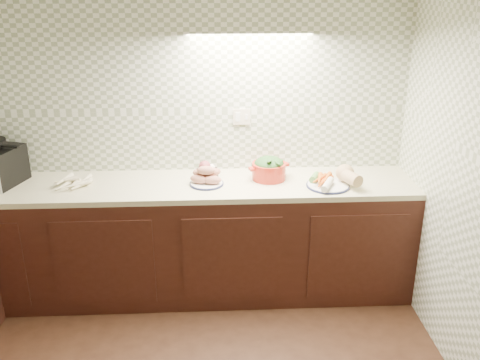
{
  "coord_description": "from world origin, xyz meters",
  "views": [
    {
      "loc": [
        0.33,
        -2.12,
        2.36
      ],
      "look_at": [
        0.51,
        1.25,
        1.02
      ],
      "focal_mm": 40.0,
      "sensor_mm": 36.0,
      "label": 1
    }
  ],
  "objects_px": {
    "onion_bowl": "(207,171)",
    "dutch_oven": "(269,168)",
    "sweet_potato_plate": "(206,178)",
    "veg_plate": "(336,178)",
    "parsnip_pile": "(76,179)"
  },
  "relations": [
    {
      "from": "sweet_potato_plate",
      "to": "veg_plate",
      "type": "bearing_deg",
      "value": -3.41
    },
    {
      "from": "parsnip_pile",
      "to": "onion_bowl",
      "type": "height_order",
      "value": "onion_bowl"
    },
    {
      "from": "onion_bowl",
      "to": "veg_plate",
      "type": "bearing_deg",
      "value": -11.74
    },
    {
      "from": "parsnip_pile",
      "to": "sweet_potato_plate",
      "type": "relative_size",
      "value": 1.29
    },
    {
      "from": "parsnip_pile",
      "to": "sweet_potato_plate",
      "type": "height_order",
      "value": "sweet_potato_plate"
    },
    {
      "from": "onion_bowl",
      "to": "dutch_oven",
      "type": "relative_size",
      "value": 0.52
    },
    {
      "from": "sweet_potato_plate",
      "to": "dutch_oven",
      "type": "distance_m",
      "value": 0.47
    },
    {
      "from": "parsnip_pile",
      "to": "onion_bowl",
      "type": "distance_m",
      "value": 0.95
    },
    {
      "from": "onion_bowl",
      "to": "veg_plate",
      "type": "height_order",
      "value": "veg_plate"
    },
    {
      "from": "veg_plate",
      "to": "parsnip_pile",
      "type": "bearing_deg",
      "value": 176.01
    },
    {
      "from": "sweet_potato_plate",
      "to": "onion_bowl",
      "type": "bearing_deg",
      "value": 89.44
    },
    {
      "from": "dutch_oven",
      "to": "onion_bowl",
      "type": "bearing_deg",
      "value": 153.21
    },
    {
      "from": "onion_bowl",
      "to": "dutch_oven",
      "type": "distance_m",
      "value": 0.47
    },
    {
      "from": "parsnip_pile",
      "to": "dutch_oven",
      "type": "bearing_deg",
      "value": 0.27
    },
    {
      "from": "parsnip_pile",
      "to": "veg_plate",
      "type": "relative_size",
      "value": 0.82
    }
  ]
}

